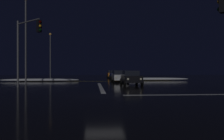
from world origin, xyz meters
TOP-DOWN VIEW (x-y plane):
  - ground at (0.00, 0.00)m, footprint 120.00×120.00m
  - stop_line_north at (0.00, 7.44)m, footprint 0.35×12.67m
  - centre_line_ns at (0.00, 19.04)m, footprint 22.00×0.15m
  - crosswalk_bar_east at (7.54, 0.00)m, footprint 12.67×0.40m
  - snow_bank_left_curb at (-8.24, 19.17)m, footprint 11.09×1.50m
  - snow_bank_right_curb at (8.24, 20.66)m, footprint 11.86×1.50m
  - sedan_black at (3.41, 10.37)m, footprint 2.02×4.33m
  - sedan_silver at (2.82, 16.36)m, footprint 2.02×4.33m
  - sedan_white at (3.21, 21.88)m, footprint 2.02×4.33m
  - sedan_blue at (3.28, 27.12)m, footprint 2.02×4.33m
  - sedan_orange at (3.23, 33.73)m, footprint 2.02×4.33m
  - traffic_signal_nw at (-6.76, 6.76)m, footprint 2.85×2.85m
  - streetlamp_left_near at (-8.54, 13.04)m, footprint 0.44×0.44m
  - streetlamp_left_far at (-8.54, 29.04)m, footprint 0.44×0.44m

SIDE VIEW (x-z plane):
  - ground at x=0.00m, z-range -0.10..0.00m
  - centre_line_ns at x=0.00m, z-range 0.00..0.01m
  - crosswalk_bar_east at x=7.54m, z-range 0.00..0.01m
  - stop_line_north at x=0.00m, z-range 0.00..0.01m
  - snow_bank_left_curb at x=-8.24m, z-range 0.00..0.41m
  - snow_bank_right_curb at x=8.24m, z-range 0.00..0.46m
  - sedan_black at x=3.41m, z-range 0.02..1.59m
  - sedan_silver at x=2.82m, z-range 0.02..1.59m
  - sedan_white at x=3.21m, z-range 0.02..1.59m
  - sedan_blue at x=3.28m, z-range 0.02..1.59m
  - sedan_orange at x=3.23m, z-range 0.02..1.59m
  - traffic_signal_nw at x=-6.76m, z-range 1.16..7.46m
  - streetlamp_left_far at x=-8.54m, z-range 0.68..9.11m
  - streetlamp_left_near at x=-8.54m, z-range 0.71..10.87m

